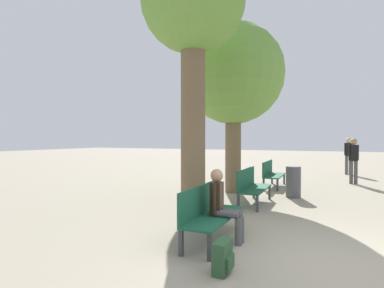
% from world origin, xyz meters
% --- Properties ---
extents(ground_plane, '(80.00, 80.00, 0.00)m').
position_xyz_m(ground_plane, '(0.00, 0.00, 0.00)').
color(ground_plane, gray).
extents(bench_row_0, '(0.54, 1.73, 0.93)m').
position_xyz_m(bench_row_0, '(-1.83, 0.35, 0.51)').
color(bench_row_0, '#195138').
rests_on(bench_row_0, ground_plane).
extents(bench_row_1, '(0.54, 1.73, 0.93)m').
position_xyz_m(bench_row_1, '(-1.83, 3.43, 0.51)').
color(bench_row_1, '#195138').
rests_on(bench_row_1, ground_plane).
extents(bench_row_2, '(0.54, 1.73, 0.93)m').
position_xyz_m(bench_row_2, '(-1.83, 6.52, 0.51)').
color(bench_row_2, '#195138').
rests_on(bench_row_2, ground_plane).
extents(tree_row_0, '(2.37, 2.37, 6.03)m').
position_xyz_m(tree_row_0, '(-2.78, 1.81, 4.60)').
color(tree_row_0, brown).
rests_on(tree_row_0, ground_plane).
extents(tree_row_1, '(3.23, 3.23, 5.42)m').
position_xyz_m(tree_row_1, '(-2.78, 4.95, 3.76)').
color(tree_row_1, brown).
rests_on(tree_row_1, ground_plane).
extents(person_seated, '(0.56, 0.32, 1.21)m').
position_xyz_m(person_seated, '(-1.58, 0.37, 0.65)').
color(person_seated, '#4C4C4C').
rests_on(person_seated, ground_plane).
extents(backpack, '(0.21, 0.37, 0.41)m').
position_xyz_m(backpack, '(-1.21, -0.74, 0.20)').
color(backpack, '#284C2D').
rests_on(backpack, ground_plane).
extents(pedestrian_near, '(0.36, 0.24, 1.77)m').
position_xyz_m(pedestrian_near, '(0.90, 11.77, 1.01)').
color(pedestrian_near, '#4C4C4C').
rests_on(pedestrian_near, ground_plane).
extents(pedestrian_mid, '(0.35, 0.26, 1.73)m').
position_xyz_m(pedestrian_mid, '(0.90, 8.50, 0.99)').
color(pedestrian_mid, '#4C4C4C').
rests_on(pedestrian_mid, ground_plane).
extents(trash_bin, '(0.42, 0.42, 0.91)m').
position_xyz_m(trash_bin, '(-0.91, 4.83, 0.45)').
color(trash_bin, '#4C4C51').
rests_on(trash_bin, ground_plane).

